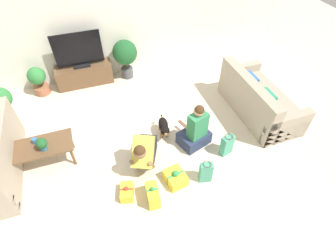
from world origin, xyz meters
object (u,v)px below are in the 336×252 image
(tabletop_plant, at_px, (42,144))
(potted_plant_back_left, at_px, (38,80))
(person_sitting, at_px, (195,131))
(gift_bag_a, at_px, (206,172))
(mug, at_px, (35,141))
(person_kneeling, at_px, (144,151))
(potted_plant_back_right, at_px, (125,54))
(dog, at_px, (164,126))
(gift_box_b, at_px, (175,178))
(tv, at_px, (79,52))
(gift_bag_b, at_px, (227,145))
(potted_plant_corner_left, at_px, (2,102))
(tv_console, at_px, (85,75))
(gift_box_a, at_px, (127,192))
(sofa_right, at_px, (258,101))
(gift_box_c, at_px, (153,195))
(coffee_table, at_px, (39,148))

(tabletop_plant, bearing_deg, potted_plant_back_left, 93.33)
(person_sitting, distance_m, gift_bag_a, 0.80)
(mug, bearing_deg, gift_bag_a, -27.91)
(potted_plant_back_left, xyz_separation_m, person_kneeling, (1.62, -2.61, -0.01))
(potted_plant_back_right, height_order, tabletop_plant, potted_plant_back_right)
(dog, relative_size, gift_box_b, 1.39)
(tv, bearing_deg, potted_plant_back_left, -177.01)
(gift_bag_a, height_order, gift_bag_b, gift_bag_b)
(tv, height_order, potted_plant_back_left, tv)
(potted_plant_corner_left, relative_size, person_kneeling, 0.95)
(potted_plant_back_left, relative_size, gift_bag_b, 1.49)
(tv_console, bearing_deg, potted_plant_back_left, -177.01)
(potted_plant_corner_left, xyz_separation_m, person_kneeling, (2.20, -1.86, -0.16))
(gift_box_a, bearing_deg, sofa_right, 19.29)
(gift_bag_a, bearing_deg, potted_plant_corner_left, 140.62)
(sofa_right, bearing_deg, gift_bag_b, 125.22)
(sofa_right, xyz_separation_m, mug, (-4.09, 0.14, 0.18))
(tabletop_plant, bearing_deg, gift_bag_b, -13.89)
(sofa_right, relative_size, gift_box_a, 5.39)
(gift_box_a, distance_m, gift_bag_b, 1.84)
(potted_plant_back_right, bearing_deg, mug, -134.78)
(potted_plant_back_right, xyz_separation_m, gift_box_a, (-0.72, -3.09, -0.50))
(tv_console, relative_size, tv, 1.22)
(gift_box_c, relative_size, tabletop_plant, 1.61)
(sofa_right, height_order, gift_bag_b, sofa_right)
(potted_plant_back_left, distance_m, tabletop_plant, 2.13)
(gift_bag_b, bearing_deg, gift_bag_a, -146.01)
(sofa_right, xyz_separation_m, gift_box_a, (-2.89, -1.01, -0.21))
(potted_plant_back_right, xyz_separation_m, gift_bag_b, (1.10, -2.83, -0.38))
(potted_plant_back_right, height_order, gift_box_b, potted_plant_back_right)
(gift_bag_a, bearing_deg, tv_console, 114.25)
(coffee_table, height_order, potted_plant_back_right, potted_plant_back_right)
(potted_plant_back_left, bearing_deg, gift_box_a, -68.90)
(dog, bearing_deg, sofa_right, 9.49)
(coffee_table, bearing_deg, person_kneeling, -20.29)
(gift_box_a, xyz_separation_m, gift_box_b, (0.78, -0.01, 0.01))
(gift_box_b, bearing_deg, gift_bag_b, 14.14)
(dog, xyz_separation_m, tabletop_plant, (-1.99, -0.04, 0.32))
(potted_plant_corner_left, xyz_separation_m, gift_bag_a, (3.01, -2.47, -0.30))
(tabletop_plant, bearing_deg, person_kneeling, -18.23)
(tv_console, xyz_separation_m, tabletop_plant, (-0.83, -2.17, 0.32))
(gift_box_a, distance_m, gift_box_c, 0.42)
(person_sitting, distance_m, gift_bag_b, 0.59)
(potted_plant_back_left, bearing_deg, person_kneeling, -58.24)
(tv_console, distance_m, tabletop_plant, 2.34)
(person_kneeling, distance_m, tabletop_plant, 1.58)
(potted_plant_back_left, relative_size, gift_bag_a, 1.51)
(potted_plant_back_right, bearing_deg, gift_bag_b, -68.85)
(tv_console, xyz_separation_m, potted_plant_back_left, (-0.96, -0.05, 0.12))
(tv_console, height_order, tv, tv)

